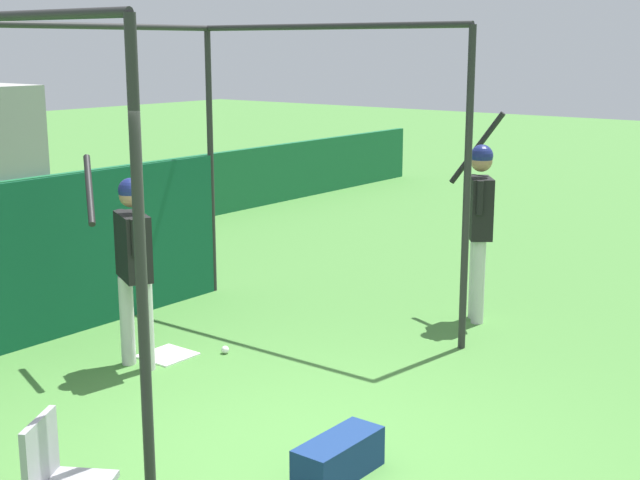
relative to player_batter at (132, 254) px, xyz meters
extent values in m
plane|color=#477F38|center=(-0.49, -2.32, -1.05)|extent=(60.00, 60.00, 0.00)
cylinder|color=#282828|center=(-1.67, -2.07, 0.47)|extent=(0.07, 0.07, 3.04)
cylinder|color=#282828|center=(2.27, -2.07, 0.47)|extent=(0.07, 0.07, 3.04)
cylinder|color=#282828|center=(2.27, 1.26, 0.47)|extent=(0.07, 0.07, 3.04)
cylinder|color=#282828|center=(2.27, -0.41, 1.99)|extent=(0.06, 3.34, 0.06)
cylinder|color=#282828|center=(0.30, 1.26, 1.99)|extent=(3.93, 0.06, 0.06)
cube|color=#0F5133|center=(0.30, 1.24, -0.24)|extent=(3.86, 0.03, 1.62)
cube|color=white|center=(0.35, -0.01, -1.04)|extent=(0.44, 0.44, 0.02)
cylinder|color=silver|center=(0.01, -0.14, -0.63)|extent=(0.17, 0.17, 0.83)
cylinder|color=silver|center=(0.00, 0.11, -0.63)|extent=(0.17, 0.17, 0.83)
cube|color=black|center=(0.00, -0.01, 0.07)|extent=(0.41, 0.53, 0.59)
sphere|color=#A37556|center=(0.00, -0.01, 0.53)|extent=(0.21, 0.21, 0.21)
sphere|color=navy|center=(0.00, -0.01, 0.58)|extent=(0.22, 0.22, 0.22)
cylinder|color=black|center=(-0.14, -0.22, 0.20)|extent=(0.09, 0.09, 0.32)
cylinder|color=black|center=(0.08, 0.23, 0.20)|extent=(0.09, 0.09, 0.32)
cylinder|color=black|center=(-0.14, 0.37, 0.56)|extent=(0.49, 0.64, 0.55)
sphere|color=black|center=(0.14, 0.16, 0.32)|extent=(0.08, 0.08, 0.08)
cylinder|color=silver|center=(3.06, -1.81, -0.60)|extent=(0.18, 0.18, 0.90)
cylinder|color=silver|center=(3.21, -1.70, -0.60)|extent=(0.18, 0.18, 0.90)
cube|color=black|center=(3.13, -1.76, 0.16)|extent=(0.46, 0.42, 0.63)
sphere|color=#A37556|center=(3.13, -1.76, 0.65)|extent=(0.22, 0.22, 0.22)
sphere|color=navy|center=(3.13, -1.76, 0.70)|extent=(0.23, 0.23, 0.23)
cylinder|color=black|center=(2.94, -1.86, 0.31)|extent=(0.10, 0.10, 0.35)
cylinder|color=black|center=(3.28, -1.59, 0.31)|extent=(0.10, 0.10, 0.35)
cylinder|color=black|center=(3.43, -1.54, 0.74)|extent=(0.19, 0.58, 0.79)
sphere|color=black|center=(3.17, -1.60, 0.36)|extent=(0.08, 0.08, 0.08)
cube|color=#99999E|center=(-2.36, -1.97, -0.41)|extent=(0.36, 0.24, 0.40)
cube|color=navy|center=(-0.57, -2.71, -0.91)|extent=(0.70, 0.28, 0.28)
sphere|color=white|center=(0.74, -0.39, -1.01)|extent=(0.07, 0.07, 0.07)
camera|label=1|loc=(-5.02, -6.03, 1.82)|focal=50.00mm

